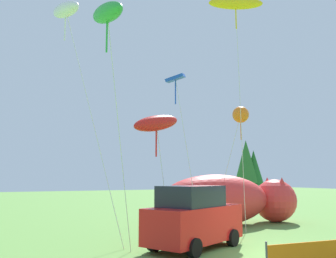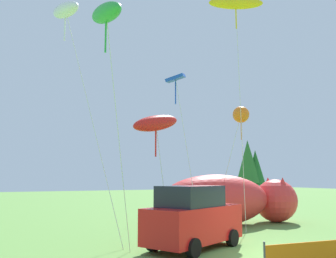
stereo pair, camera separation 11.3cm
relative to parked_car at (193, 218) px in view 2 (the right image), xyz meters
name	(u,v)px [view 2 (the right image)]	position (x,y,z in m)	size (l,w,h in m)	color
ground_plane	(287,255)	(2.16, -2.30, -1.08)	(120.00, 120.00, 0.00)	#609342
parked_car	(193,218)	(0.00, 0.00, 0.00)	(4.42, 3.28, 2.22)	red
inflatable_cat	(230,202)	(5.02, 4.76, 0.15)	(8.43, 2.68, 2.66)	red
kite_orange_flower	(241,115)	(4.90, 3.45, 4.62)	(1.67, 1.39, 6.15)	silver
kite_white_ghost	(66,11)	(-4.17, 3.08, 8.22)	(2.54, 3.20, 9.87)	silver
kite_green_fish	(106,14)	(-3.62, -0.82, 6.61)	(1.84, 2.39, 8.19)	silver
kite_yellow_hero	(236,4)	(3.68, 2.05, 9.78)	(2.65, 1.90, 11.31)	silver
kite_blue_box	(176,81)	(1.39, 3.96, 6.13)	(1.25, 1.90, 7.63)	silver
kite_red_lizard	(156,123)	(-0.94, 1.21, 3.52)	(2.35, 1.15, 5.15)	silver
horizon_tree_mid	(256,168)	(25.28, 27.05, 2.64)	(2.54, 2.54, 6.05)	brown
horizon_tree_northeast	(248,162)	(24.26, 27.31, 3.43)	(3.08, 3.08, 7.35)	brown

